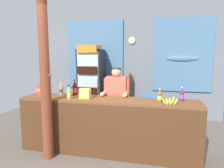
# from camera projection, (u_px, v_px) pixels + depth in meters

# --- Properties ---
(ground_plane) EXTENTS (7.50, 7.50, 0.00)m
(ground_plane) POSITION_uv_depth(u_px,v_px,m) (116.00, 138.00, 4.18)
(ground_plane) COLOR #665B51
(back_wall_curtained) EXTENTS (5.04, 0.22, 2.74)m
(back_wall_curtained) POSITION_uv_depth(u_px,v_px,m) (130.00, 67.00, 5.69)
(back_wall_curtained) COLOR slate
(back_wall_curtained) RESTS_ON ground
(stall_counter) EXTENTS (3.12, 0.57, 0.98)m
(stall_counter) POSITION_uv_depth(u_px,v_px,m) (106.00, 122.00, 3.41)
(stall_counter) COLOR brown
(stall_counter) RESTS_ON ground
(timber_post) EXTENTS (0.19, 0.17, 2.73)m
(timber_post) POSITION_uv_depth(u_px,v_px,m) (45.00, 82.00, 3.22)
(timber_post) COLOR brown
(timber_post) RESTS_ON ground
(drink_fridge) EXTENTS (0.65, 0.67, 2.01)m
(drink_fridge) POSITION_uv_depth(u_px,v_px,m) (91.00, 79.00, 5.49)
(drink_fridge) COLOR #232328
(drink_fridge) RESTS_ON ground
(bottle_shelf_rack) EXTENTS (0.48, 0.28, 1.25)m
(bottle_shelf_rack) POSITION_uv_depth(u_px,v_px,m) (122.00, 95.00, 5.58)
(bottle_shelf_rack) COLOR brown
(bottle_shelf_rack) RESTS_ON ground
(plastic_lawn_chair) EXTENTS (0.53, 0.53, 0.86)m
(plastic_lawn_chair) POSITION_uv_depth(u_px,v_px,m) (152.00, 108.00, 4.71)
(plastic_lawn_chair) COLOR #3884D6
(plastic_lawn_chair) RESTS_ON ground
(shopkeeper) EXTENTS (0.50, 0.42, 1.51)m
(shopkeeper) POSITION_uv_depth(u_px,v_px,m) (116.00, 96.00, 3.87)
(shopkeeper) COLOR #28282D
(shopkeeper) RESTS_ON ground
(soda_bottle_cola) EXTENTS (0.09, 0.09, 0.30)m
(soda_bottle_cola) POSITION_uv_depth(u_px,v_px,m) (75.00, 89.00, 3.79)
(soda_bottle_cola) COLOR black
(soda_bottle_cola) RESTS_ON stall_counter
(soda_bottle_iced_tea) EXTENTS (0.07, 0.07, 0.23)m
(soda_bottle_iced_tea) POSITION_uv_depth(u_px,v_px,m) (160.00, 96.00, 3.22)
(soda_bottle_iced_tea) COLOR brown
(soda_bottle_iced_tea) RESTS_ON stall_counter
(soda_bottle_lime_soda) EXTENTS (0.07, 0.07, 0.25)m
(soda_bottle_lime_soda) POSITION_uv_depth(u_px,v_px,m) (69.00, 93.00, 3.44)
(soda_bottle_lime_soda) COLOR #75C64C
(soda_bottle_lime_soda) RESTS_ON stall_counter
(soda_bottle_grape_soda) EXTENTS (0.07, 0.07, 0.24)m
(soda_bottle_grape_soda) POSITION_uv_depth(u_px,v_px,m) (182.00, 95.00, 3.29)
(soda_bottle_grape_soda) COLOR #56286B
(soda_bottle_grape_soda) RESTS_ON stall_counter
(soda_bottle_orange_soda) EXTENTS (0.08, 0.08, 0.24)m
(soda_bottle_orange_soda) POSITION_uv_depth(u_px,v_px,m) (61.00, 89.00, 3.83)
(soda_bottle_orange_soda) COLOR orange
(soda_bottle_orange_soda) RESTS_ON stall_counter
(snack_box_crackers) EXTENTS (0.18, 0.12, 0.16)m
(snack_box_crackers) POSITION_uv_depth(u_px,v_px,m) (42.00, 90.00, 3.93)
(snack_box_crackers) COLOR #E5422D
(snack_box_crackers) RESTS_ON stall_counter
(snack_box_instant_noodle) EXTENTS (0.18, 0.12, 0.18)m
(snack_box_instant_noodle) POSITION_uv_depth(u_px,v_px,m) (85.00, 93.00, 3.50)
(snack_box_instant_noodle) COLOR #EAD14C
(snack_box_instant_noodle) RESTS_ON stall_counter
(banana_bunch) EXTENTS (0.26, 0.06, 0.16)m
(banana_bunch) POSITION_uv_depth(u_px,v_px,m) (170.00, 101.00, 3.03)
(banana_bunch) COLOR #B7C647
(banana_bunch) RESTS_ON stall_counter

